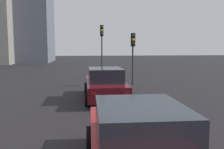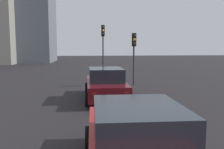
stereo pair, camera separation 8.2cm
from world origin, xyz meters
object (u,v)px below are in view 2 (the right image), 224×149
(car_red_second, at_px, (136,144))
(traffic_light_near_right, at_px, (134,48))
(traffic_light_near_left, at_px, (103,41))
(car_maroon_lead, at_px, (106,84))

(car_red_second, xyz_separation_m, traffic_light_near_right, (11.80, -2.47, 1.86))
(car_red_second, relative_size, traffic_light_near_left, 1.01)
(car_maroon_lead, bearing_deg, car_red_second, 179.55)
(car_maroon_lead, height_order, car_red_second, car_maroon_lead)
(traffic_light_near_left, bearing_deg, traffic_light_near_right, 34.03)
(car_red_second, bearing_deg, traffic_light_near_right, -9.91)
(traffic_light_near_left, bearing_deg, car_maroon_lead, 1.57)
(traffic_light_near_right, bearing_deg, car_maroon_lead, -29.07)
(car_red_second, xyz_separation_m, traffic_light_near_left, (15.20, -0.60, 2.45))
(car_maroon_lead, xyz_separation_m, traffic_light_near_right, (4.24, -2.36, 1.84))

